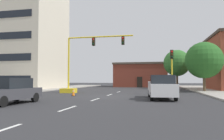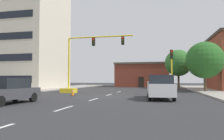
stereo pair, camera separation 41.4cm
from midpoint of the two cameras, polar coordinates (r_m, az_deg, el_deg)
The scene contains 16 objects.
ground_plane at distance 20.55m, azimuth -1.79°, elevation -7.11°, with size 160.00×160.00×0.00m, color #2D2D30.
sidewalk_left at distance 33.14m, azimuth -20.18°, elevation -5.10°, with size 6.00×56.00×0.14m, color #9E998E.
lane_stripe_seg_1 at distance 12.54m, azimuth -11.67°, elevation -9.98°, with size 0.16×2.40×0.01m, color silver.
lane_stripe_seg_2 at distance 17.67m, azimuth -4.24°, elevation -7.84°, with size 0.16×2.40×0.01m, color silver.
lane_stripe_seg_3 at distance 22.97m, azimuth -0.22°, elevation -6.62°, with size 0.16×2.40×0.01m, color silver.
lane_stripe_seg_4 at distance 28.35m, azimuth 2.27°, elevation -5.84°, with size 0.16×2.40×0.01m, color silver.
building_tall_left at distance 42.52m, azimuth -21.72°, elevation 9.27°, with size 12.90×11.87×20.40m.
building_brick_center at distance 49.23m, azimuth 8.46°, elevation -1.35°, with size 11.61×9.54×5.26m.
traffic_signal_gantry at distance 26.31m, azimuth -8.81°, elevation -1.22°, with size 8.85×1.20×6.83m.
traffic_light_pole_right at distance 23.65m, azimuth 16.11°, elevation 2.14°, with size 0.32×0.47×4.80m.
tree_right_far at distance 40.03m, azimuth 17.56°, elevation 1.79°, with size 4.74×4.74×6.96m.
tree_right_mid at distance 30.13m, azimuth 23.87°, elevation 2.43°, with size 4.76×4.76×6.52m.
pickup_truck_white at distance 18.46m, azimuth 13.29°, elevation -4.53°, with size 2.40×5.53×1.99m.
sedan_dark_gray_near_left at distance 16.00m, azimuth -25.19°, elevation -4.99°, with size 2.20×4.63×1.74m.
traffic_cone_roadside_a at distance 22.87m, azimuth 10.73°, elevation -5.78°, with size 0.36×0.36×0.67m.
traffic_cone_roadside_b at distance 21.73m, azimuth -9.89°, elevation -5.84°, with size 0.36×0.36×0.76m.
Camera 2 is at (5.31, -19.79, 1.64)m, focal length 34.26 mm.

